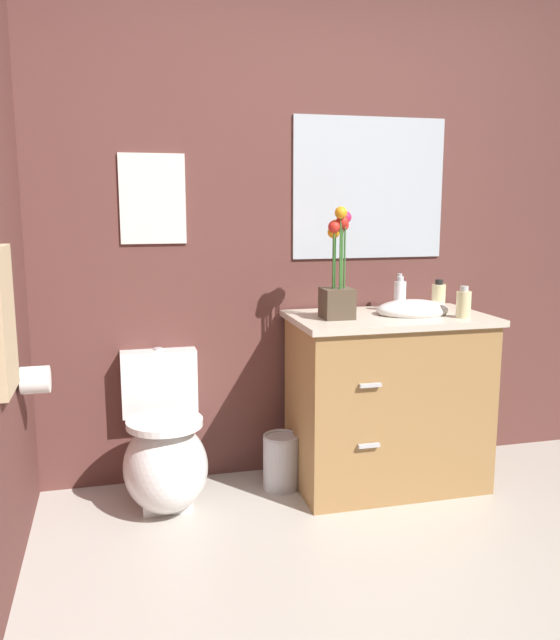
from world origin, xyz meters
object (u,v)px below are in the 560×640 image
at_px(hand_wash_bottle, 464,304).
at_px(wall_poster, 153,199).
at_px(soap_bottle, 438,298).
at_px(flower_vase, 338,278).
at_px(lotion_bottle, 400,296).
at_px(toilet_paper_roll, 35,380).
at_px(wall_mirror, 369,188).
at_px(toilet, 165,454).
at_px(hanging_towel, 5,320).
at_px(vanity_cabinet, 387,398).
at_px(trash_bin, 281,461).

bearing_deg(hand_wash_bottle, wall_poster, 162.08).
bearing_deg(hand_wash_bottle, soap_bottle, 103.20).
bearing_deg(flower_vase, lotion_bottle, 16.59).
bearing_deg(toilet_paper_roll, hand_wash_bottle, 0.50).
xyz_separation_m(hand_wash_bottle, wall_mirror, (-0.30, 0.45, 0.54)).
xyz_separation_m(toilet, soap_bottle, (1.34, -0.01, 0.68)).
relative_size(lotion_bottle, wall_mirror, 0.22).
distance_m(lotion_bottle, hanging_towel, 1.81).
distance_m(flower_vase, lotion_bottle, 0.39).
bearing_deg(vanity_cabinet, wall_mirror, 90.54).
bearing_deg(wall_poster, toilet_paper_roll, -137.80).
xyz_separation_m(toilet, toilet_paper_roll, (-0.51, -0.20, 0.44)).
bearing_deg(trash_bin, toilet_paper_roll, -167.79).
bearing_deg(hand_wash_bottle, hanging_towel, -171.77).
distance_m(vanity_cabinet, wall_poster, 1.48).
bearing_deg(flower_vase, toilet_paper_roll, -173.60).
distance_m(vanity_cabinet, toilet_paper_roll, 1.62).
distance_m(flower_vase, hanging_towel, 1.44).
bearing_deg(lotion_bottle, toilet_paper_roll, -171.35).
bearing_deg(soap_bottle, flower_vase, -175.82).
xyz_separation_m(trash_bin, toilet_paper_roll, (-1.07, -0.23, 0.54)).
relative_size(wall_poster, toilet_paper_roll, 3.78).
bearing_deg(trash_bin, soap_bottle, -3.33).
distance_m(wall_poster, wall_mirror, 1.08).
bearing_deg(flower_vase, soap_bottle, 4.18).
xyz_separation_m(hanging_towel, toilet_paper_roll, (0.06, 0.27, -0.29)).
distance_m(flower_vase, trash_bin, 0.94).
distance_m(toilet, toilet_paper_roll, 0.70).
xyz_separation_m(vanity_cabinet, wall_poster, (-1.08, 0.29, 0.96)).
height_order(toilet, wall_mirror, wall_mirror).
height_order(vanity_cabinet, wall_mirror, wall_mirror).
xyz_separation_m(vanity_cabinet, soap_bottle, (0.26, 0.02, 0.49)).
xyz_separation_m(soap_bottle, trash_bin, (-0.78, 0.05, -0.78)).
bearing_deg(wall_poster, hand_wash_bottle, -17.92).
bearing_deg(hanging_towel, wall_mirror, 23.89).
relative_size(soap_bottle, hanging_towel, 0.31).
xyz_separation_m(flower_vase, wall_poster, (-0.81, 0.32, 0.36)).
bearing_deg(flower_vase, hand_wash_bottle, -12.87).
height_order(soap_bottle, trash_bin, soap_bottle).
distance_m(trash_bin, wall_mirror, 1.43).
xyz_separation_m(flower_vase, wall_mirror, (0.27, 0.32, 0.41)).
distance_m(vanity_cabinet, hand_wash_bottle, 0.59).
height_order(vanity_cabinet, lotion_bottle, vanity_cabinet).
height_order(wall_poster, toilet_paper_roll, wall_poster).
bearing_deg(flower_vase, wall_poster, 158.64).
relative_size(toilet, hanging_towel, 1.33).
bearing_deg(wall_poster, hanging_towel, -127.85).
bearing_deg(hanging_towel, hand_wash_bottle, 8.23).
xyz_separation_m(toilet, wall_poster, (0.00, 0.27, 1.15)).
bearing_deg(lotion_bottle, soap_bottle, -21.68).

